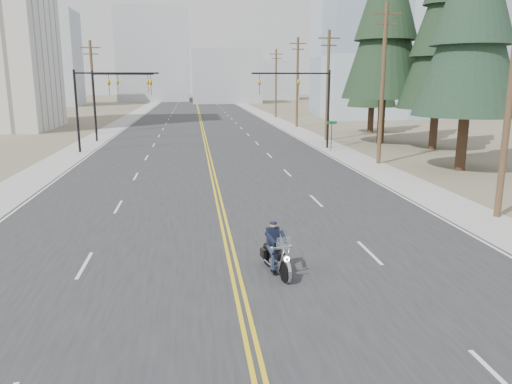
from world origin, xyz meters
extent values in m
plane|color=#776D56|center=(0.00, 0.00, 0.00)|extent=(400.00, 400.00, 0.00)
cube|color=#303033|center=(0.00, 70.00, 0.01)|extent=(20.00, 200.00, 0.01)
cube|color=#A5A5A0|center=(-11.50, 70.00, 0.01)|extent=(3.00, 200.00, 0.01)
cube|color=#A5A5A0|center=(11.50, 70.00, 0.01)|extent=(3.00, 200.00, 0.01)
cylinder|color=black|center=(-11.00, 32.00, 3.50)|extent=(0.20, 0.20, 7.00)
cylinder|color=black|center=(-7.50, 32.00, 6.70)|extent=(7.00, 0.14, 0.14)
imported|color=#BF8C0C|center=(-8.20, 32.00, 6.05)|extent=(0.21, 0.26, 1.30)
imported|color=#BF8C0C|center=(-4.70, 32.00, 6.05)|extent=(0.21, 0.26, 1.30)
cylinder|color=black|center=(11.00, 32.00, 3.50)|extent=(0.20, 0.20, 7.00)
cylinder|color=black|center=(7.50, 32.00, 6.70)|extent=(7.00, 0.14, 0.14)
imported|color=#BF8C0C|center=(8.20, 32.00, 6.05)|extent=(0.21, 0.26, 1.30)
imported|color=#BF8C0C|center=(4.70, 32.00, 6.05)|extent=(0.21, 0.26, 1.30)
cylinder|color=black|center=(-11.00, 40.00, 3.50)|extent=(0.20, 0.20, 7.00)
cylinder|color=black|center=(-8.00, 40.00, 6.70)|extent=(6.00, 0.14, 0.14)
imported|color=#BF8C0C|center=(-8.60, 40.00, 6.05)|extent=(0.21, 0.26, 1.30)
imported|color=#BF8C0C|center=(-5.60, 40.00, 6.05)|extent=(0.21, 0.26, 1.30)
cylinder|color=black|center=(10.80, 30.00, 1.30)|extent=(0.06, 0.06, 2.60)
cube|color=#0C5926|center=(10.80, 30.00, 2.50)|extent=(0.90, 0.03, 0.25)
cylinder|color=brown|center=(12.50, 8.00, 5.50)|extent=(0.30, 0.30, 11.00)
cylinder|color=brown|center=(12.50, 23.00, 5.75)|extent=(0.30, 0.30, 11.50)
cube|color=brown|center=(12.50, 23.00, 10.70)|extent=(2.20, 0.12, 0.12)
cube|color=brown|center=(12.50, 23.00, 10.00)|extent=(1.60, 0.12, 0.12)
cylinder|color=brown|center=(12.50, 38.00, 5.50)|extent=(0.30, 0.30, 11.00)
cube|color=brown|center=(12.50, 38.00, 10.20)|extent=(2.20, 0.12, 0.12)
cube|color=brown|center=(12.50, 38.00, 9.50)|extent=(1.60, 0.12, 0.12)
cylinder|color=brown|center=(12.50, 53.00, 5.75)|extent=(0.30, 0.30, 11.50)
cube|color=brown|center=(12.50, 53.00, 10.70)|extent=(2.20, 0.12, 0.12)
cube|color=brown|center=(12.50, 53.00, 10.00)|extent=(1.60, 0.12, 0.12)
cylinder|color=brown|center=(12.50, 70.00, 5.50)|extent=(0.30, 0.30, 11.00)
cube|color=brown|center=(12.50, 70.00, 10.20)|extent=(2.20, 0.12, 0.12)
cube|color=brown|center=(12.50, 70.00, 9.50)|extent=(1.60, 0.12, 0.12)
cylinder|color=brown|center=(-12.50, 48.00, 5.25)|extent=(0.30, 0.30, 10.50)
cube|color=brown|center=(-12.50, 48.00, 9.70)|extent=(2.20, 0.12, 0.12)
cube|color=brown|center=(-12.50, 48.00, 9.00)|extent=(1.60, 0.12, 0.12)
cube|color=#9EB5CC|center=(32.00, 70.00, 10.00)|extent=(24.00, 16.00, 20.00)
cube|color=#B7BCC6|center=(-35.00, 115.00, 11.00)|extent=(14.00, 12.00, 22.00)
cube|color=#ADB2B7|center=(8.00, 125.00, 7.00)|extent=(18.00, 14.00, 14.00)
cube|color=#B7BCC6|center=(40.00, 110.00, 9.00)|extent=(16.00, 12.00, 18.00)
cube|color=#ADB2B7|center=(-12.00, 140.00, 13.00)|extent=(20.00, 15.00, 26.00)
cube|color=#B7BCC6|center=(25.00, 150.00, 6.00)|extent=(14.00, 14.00, 12.00)
cube|color=#ADB2B7|center=(-50.00, 130.00, 8.00)|extent=(12.00, 12.00, 16.00)
cylinder|color=#382619|center=(17.13, 19.66, 1.88)|extent=(0.73, 0.73, 3.76)
cone|color=#18301E|center=(17.13, 19.66, 9.39)|extent=(7.10, 7.10, 11.27)
cylinder|color=#382619|center=(20.28, 30.13, 1.82)|extent=(0.80, 0.80, 3.65)
cone|color=black|center=(20.28, 30.13, 9.12)|extent=(6.84, 6.84, 10.94)
cone|color=black|center=(20.28, 30.13, 12.22)|extent=(5.13, 5.13, 8.20)
cylinder|color=#382619|center=(17.09, 34.73, 2.20)|extent=(0.77, 0.77, 4.39)
cone|color=black|center=(17.09, 34.73, 10.99)|extent=(7.91, 7.91, 13.18)
cylinder|color=#382619|center=(19.76, 44.91, 1.53)|extent=(0.71, 0.71, 3.06)
cone|color=black|center=(19.76, 44.91, 7.64)|extent=(5.70, 5.70, 9.17)
cone|color=black|center=(19.76, 44.91, 10.24)|extent=(4.28, 4.28, 6.87)
cone|color=black|center=(19.76, 44.91, 12.83)|extent=(2.85, 2.85, 4.89)
camera|label=1|loc=(-1.24, -12.49, 6.15)|focal=35.00mm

